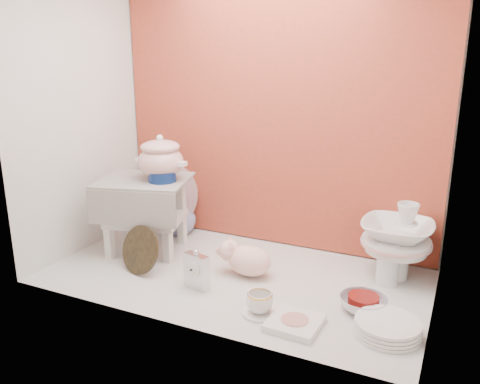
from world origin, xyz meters
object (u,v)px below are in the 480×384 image
object	(u,v)px
floral_platter	(165,194)
mantel_clock	(196,269)
blue_white_vase	(178,216)
dinner_plate_stack	(388,327)
soup_tureen	(161,157)
gold_rim_teacup	(260,302)
plush_pig	(249,260)
step_stool	(146,215)
crystal_bowl	(363,304)
porcelain_tower	(396,240)

from	to	relation	value
floral_platter	mantel_clock	size ratio (longest dim) A/B	2.28
blue_white_vase	dinner_plate_stack	distance (m)	1.44
soup_tureen	mantel_clock	distance (m)	0.65
gold_rim_teacup	dinner_plate_stack	xyz separation A→B (m)	(0.50, 0.07, -0.02)
plush_pig	gold_rim_teacup	bearing A→B (deg)	-41.30
mantel_clock	blue_white_vase	bearing A→B (deg)	143.82
floral_platter	gold_rim_teacup	distance (m)	1.18
mantel_clock	gold_rim_teacup	size ratio (longest dim) A/B	1.70
floral_platter	plush_pig	world-z (taller)	floral_platter
step_stool	plush_pig	size ratio (longest dim) A/B	1.67
blue_white_vase	gold_rim_teacup	xyz separation A→B (m)	(0.81, -0.65, -0.06)
plush_pig	gold_rim_teacup	world-z (taller)	plush_pig
step_stool	plush_pig	world-z (taller)	step_stool
blue_white_vase	step_stool	bearing A→B (deg)	-92.89
crystal_bowl	floral_platter	bearing A→B (deg)	158.94
step_stool	plush_pig	xyz separation A→B (m)	(0.63, -0.05, -0.12)
mantel_clock	plush_pig	bearing A→B (deg)	67.86
floral_platter	crystal_bowl	bearing A→B (deg)	-21.06
blue_white_vase	gold_rim_teacup	world-z (taller)	blue_white_vase
soup_tureen	dinner_plate_stack	xyz separation A→B (m)	(1.24, -0.33, -0.49)
step_stool	mantel_clock	xyz separation A→B (m)	(0.47, -0.27, -0.11)
floral_platter	mantel_clock	xyz separation A→B (m)	(0.58, -0.63, -0.12)
step_stool	porcelain_tower	xyz separation A→B (m)	(1.27, 0.24, -0.01)
mantel_clock	porcelain_tower	distance (m)	0.95
floral_platter	mantel_clock	distance (m)	0.86
mantel_clock	crystal_bowl	xyz separation A→B (m)	(0.73, 0.12, -0.06)
step_stool	blue_white_vase	xyz separation A→B (m)	(0.01, 0.29, -0.09)
gold_rim_teacup	step_stool	bearing A→B (deg)	156.14
crystal_bowl	porcelain_tower	distance (m)	0.42
blue_white_vase	dinner_plate_stack	world-z (taller)	blue_white_vase
gold_rim_teacup	plush_pig	bearing A→B (deg)	121.09
dinner_plate_stack	crystal_bowl	bearing A→B (deg)	131.10
gold_rim_teacup	dinner_plate_stack	world-z (taller)	gold_rim_teacup
step_stool	porcelain_tower	world-z (taller)	step_stool
crystal_bowl	soup_tureen	bearing A→B (deg)	170.35
soup_tureen	plush_pig	bearing A→B (deg)	-9.50
blue_white_vase	floral_platter	bearing A→B (deg)	153.44
step_stool	mantel_clock	bearing A→B (deg)	-45.92
step_stool	dinner_plate_stack	xyz separation A→B (m)	(1.32, -0.29, -0.17)
floral_platter	gold_rim_teacup	bearing A→B (deg)	-37.57
plush_pig	crystal_bowl	distance (m)	0.58
floral_platter	step_stool	bearing A→B (deg)	-72.69
step_stool	crystal_bowl	bearing A→B (deg)	-22.82
porcelain_tower	plush_pig	bearing A→B (deg)	-155.41
step_stool	porcelain_tower	size ratio (longest dim) A/B	1.20
blue_white_vase	plush_pig	distance (m)	0.71
soup_tureen	crystal_bowl	world-z (taller)	soup_tureen
soup_tureen	floral_platter	size ratio (longest dim) A/B	0.65
blue_white_vase	dinner_plate_stack	xyz separation A→B (m)	(1.31, -0.58, -0.08)
mantel_clock	soup_tureen	bearing A→B (deg)	155.92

